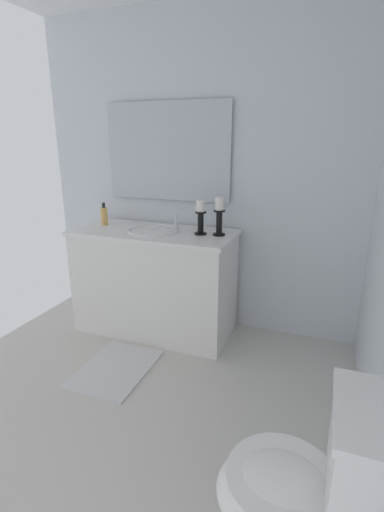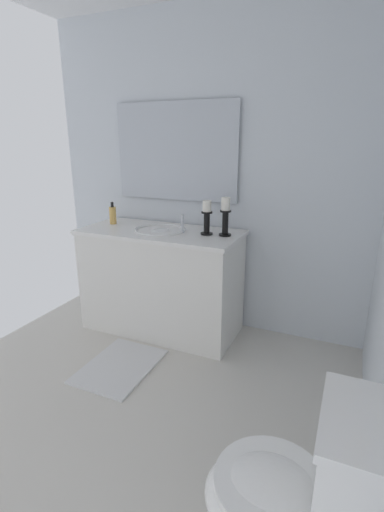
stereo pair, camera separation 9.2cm
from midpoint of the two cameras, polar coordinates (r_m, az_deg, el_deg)
The scene contains 10 objects.
floor at distance 2.43m, azimuth -11.09°, elevation -21.28°, with size 2.41×2.64×0.02m, color beige.
wall_left at distance 2.99m, azimuth -0.14°, elevation 12.21°, with size 0.04×2.64×2.45m, color silver.
vanity_cabinet at distance 2.98m, azimuth -6.60°, elevation -3.91°, with size 0.58×1.26×0.83m.
sink_basin at distance 2.87m, azimuth -6.84°, elevation 3.13°, with size 0.40×0.40×0.24m.
mirror at distance 3.03m, azimuth -4.76°, elevation 15.70°, with size 0.02×1.04×0.75m, color silver.
candle_holder_tall at distance 2.68m, azimuth 3.25°, elevation 6.29°, with size 0.09×0.09×0.28m.
candle_holder_short at distance 2.70m, azimuth 0.37°, elevation 6.08°, with size 0.09×0.09×0.25m.
soap_bottle at distance 3.13m, azimuth -14.20°, elevation 6.04°, with size 0.06×0.06×0.18m.
toilet at distance 1.51m, azimuth 14.71°, elevation -31.91°, with size 0.39×0.54×0.75m.
bath_mat at distance 2.70m, azimuth -12.63°, elevation -16.57°, with size 0.60×0.44×0.02m, color silver.
Camera 1 is at (1.60, 1.03, 1.50)m, focal length 25.95 mm.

